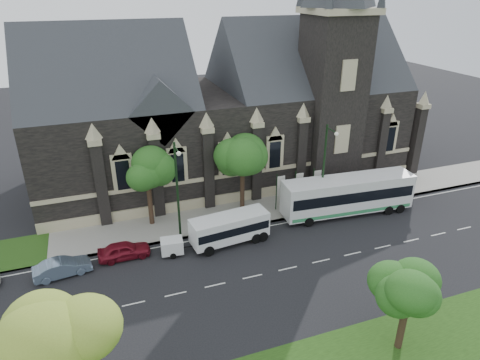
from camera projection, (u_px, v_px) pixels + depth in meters
name	position (u px, v px, depth m)	size (l,w,h in m)	color
ground	(252.00, 277.00, 32.54)	(160.00, 160.00, 0.00)	black
sidewalk	(217.00, 218.00, 40.63)	(80.00, 5.00, 0.15)	gray
museum	(235.00, 107.00, 46.74)	(40.00, 17.70, 29.90)	black
tree_park_near	(79.00, 332.00, 18.74)	(4.42, 4.42, 8.56)	black
tree_park_east	(411.00, 284.00, 24.54)	(3.40, 3.40, 6.28)	black
tree_walk_right	(244.00, 154.00, 40.25)	(4.08, 4.08, 7.80)	black
tree_walk_left	(149.00, 167.00, 37.50)	(3.91, 3.91, 7.64)	black
street_lamp_near	(325.00, 165.00, 39.54)	(0.36, 1.88, 9.00)	black
street_lamp_mid	(178.00, 187.00, 35.23)	(0.36, 1.88, 9.00)	black
banner_flag_left	(279.00, 189.00, 41.17)	(0.90, 0.10, 4.00)	black
banner_flag_center	(298.00, 186.00, 41.78)	(0.90, 0.10, 4.00)	black
banner_flag_right	(316.00, 183.00, 42.40)	(0.90, 0.10, 4.00)	black
tour_coach	(348.00, 195.00, 40.76)	(13.09, 3.76, 3.77)	silver
shuttle_bus	(230.00, 227.00, 36.26)	(6.96, 3.02, 2.61)	white
box_trailer	(172.00, 246.00, 34.96)	(2.68, 1.58, 1.40)	silver
sedan	(62.00, 268.00, 32.45)	(1.48, 4.24, 1.40)	slate
car_far_red	(124.00, 250.00, 34.54)	(1.68, 4.19, 1.43)	maroon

